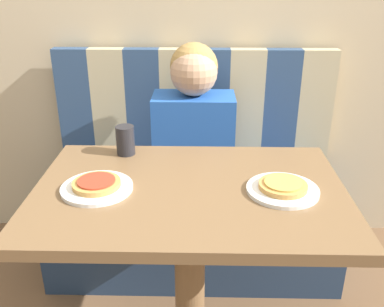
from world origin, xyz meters
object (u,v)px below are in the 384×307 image
(pizza_left, at_px, (97,183))
(pizza_right, at_px, (283,185))
(drinking_cup, at_px, (125,140))
(person, at_px, (194,115))
(plate_right, at_px, (283,190))
(plate_left, at_px, (97,188))

(pizza_left, distance_m, pizza_right, 0.55)
(pizza_left, height_order, drinking_cup, drinking_cup)
(person, distance_m, plate_right, 0.72)
(person, xyz_separation_m, plate_right, (0.28, -0.67, -0.00))
(plate_right, bearing_deg, person, 112.34)
(plate_right, bearing_deg, pizza_left, -180.00)
(plate_left, xyz_separation_m, drinking_cup, (0.04, 0.26, 0.05))
(pizza_left, xyz_separation_m, pizza_right, (0.55, 0.00, 0.00))
(pizza_left, relative_size, pizza_right, 1.00)
(plate_left, distance_m, pizza_right, 0.55)
(person, distance_m, pizza_right, 0.72)
(plate_right, xyz_separation_m, pizza_left, (-0.55, -0.00, 0.02))
(plate_left, xyz_separation_m, pizza_right, (0.55, -0.00, 0.02))
(pizza_right, bearing_deg, pizza_left, 180.00)
(person, height_order, drinking_cup, person)
(pizza_left, bearing_deg, plate_left, 90.00)
(pizza_right, bearing_deg, drinking_cup, 152.48)
(plate_left, distance_m, drinking_cup, 0.27)
(plate_left, bearing_deg, drinking_cup, 80.56)
(person, xyz_separation_m, pizza_left, (-0.28, -0.67, 0.01))
(pizza_right, distance_m, drinking_cup, 0.57)
(plate_left, height_order, pizza_right, pizza_right)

